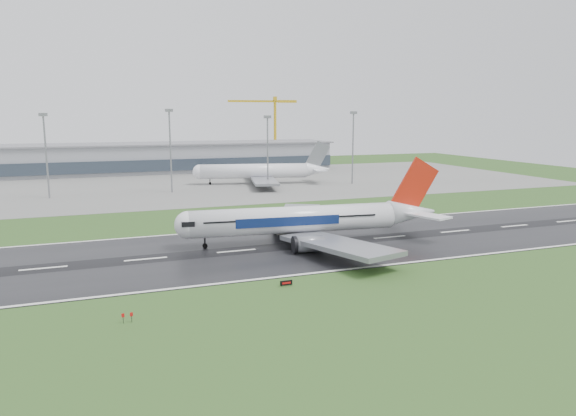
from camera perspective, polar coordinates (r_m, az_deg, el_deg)
name	(u,v)px	position (r m, az deg, el deg)	size (l,w,h in m)	color
ground	(146,259)	(116.80, -15.21, -5.42)	(520.00, 520.00, 0.00)	#26491A
runway	(146,259)	(116.79, -15.22, -5.40)	(400.00, 45.00, 0.10)	black
apron	(119,187)	(239.55, -17.93, 2.21)	(400.00, 130.00, 0.08)	slate
terminal	(113,159)	(298.48, -18.52, 5.05)	(240.00, 36.00, 15.00)	gray
main_airliner	(312,203)	(126.20, 2.66, 0.58)	(65.29, 62.18, 19.28)	silver
parked_airliner	(260,163)	(237.85, -3.11, 4.88)	(63.30, 58.94, 18.55)	white
tower_crane	(275,131)	(330.25, -1.41, 8.36)	(42.82, 2.34, 42.42)	gold
runway_sign	(286,283)	(95.56, -0.19, -8.18)	(2.30, 0.26, 1.04)	black
floodmast_2	(46,158)	(213.68, -24.79, 4.97)	(0.64, 0.64, 30.28)	gray
floodmast_3	(171,153)	(214.83, -12.65, 5.89)	(0.64, 0.64, 31.97)	gray
floodmast_4	(268,153)	(223.94, -2.23, 5.95)	(0.64, 0.64, 29.43)	gray
floodmast_5	(353,149)	(239.44, 7.06, 6.36)	(0.64, 0.64, 31.26)	gray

